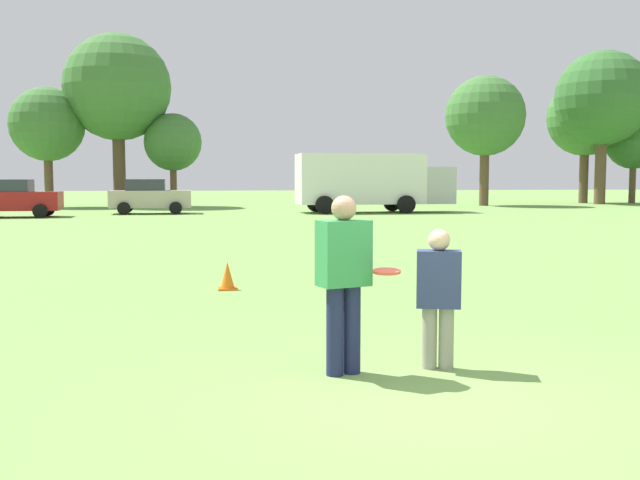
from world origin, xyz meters
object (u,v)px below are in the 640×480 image
(parked_car_center, at_px, (149,196))
(frisbee, at_px, (387,271))
(parked_car_mid_left, at_px, (14,198))
(player_thrower, at_px, (344,274))
(box_truck, at_px, (371,180))
(traffic_cone, at_px, (227,276))
(player_defender, at_px, (438,292))

(parked_car_center, bearing_deg, frisbee, -80.69)
(frisbee, bearing_deg, parked_car_mid_left, 110.85)
(player_thrower, distance_m, box_truck, 33.24)
(parked_car_mid_left, distance_m, parked_car_center, 6.68)
(traffic_cone, xyz_separation_m, parked_car_mid_left, (-10.05, 24.40, 0.69))
(player_thrower, xyz_separation_m, box_truck, (6.86, 32.52, 0.76))
(player_defender, xyz_separation_m, frisbee, (-0.60, -0.28, 0.25))
(player_thrower, distance_m, traffic_cone, 5.83)
(player_defender, relative_size, frisbee, 5.24)
(player_thrower, height_order, parked_car_mid_left, parked_car_mid_left)
(parked_car_center, xyz_separation_m, box_truck, (11.87, -0.19, 0.83))
(player_thrower, bearing_deg, parked_car_mid_left, 110.34)
(parked_car_center, bearing_deg, parked_car_mid_left, -156.72)
(parked_car_center, bearing_deg, box_truck, -0.92)
(traffic_cone, height_order, box_truck, box_truck)
(frisbee, bearing_deg, player_defender, 25.30)
(player_thrower, xyz_separation_m, frisbee, (0.38, -0.20, 0.05))
(player_thrower, bearing_deg, traffic_cone, 100.96)
(player_defender, distance_m, parked_car_mid_left, 32.34)
(traffic_cone, relative_size, parked_car_mid_left, 0.11)
(player_defender, height_order, parked_car_mid_left, parked_car_mid_left)
(frisbee, bearing_deg, traffic_cone, 104.17)
(frisbee, bearing_deg, parked_car_center, 99.31)
(traffic_cone, bearing_deg, parked_car_mid_left, 112.38)
(frisbee, height_order, parked_car_center, parked_car_center)
(frisbee, relative_size, traffic_cone, 0.56)
(frisbee, distance_m, box_truck, 33.36)
(frisbee, relative_size, parked_car_center, 0.06)
(frisbee, relative_size, box_truck, 0.03)
(player_defender, distance_m, parked_car_center, 33.17)
(player_thrower, relative_size, box_truck, 0.20)
(parked_car_mid_left, distance_m, box_truck, 18.19)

